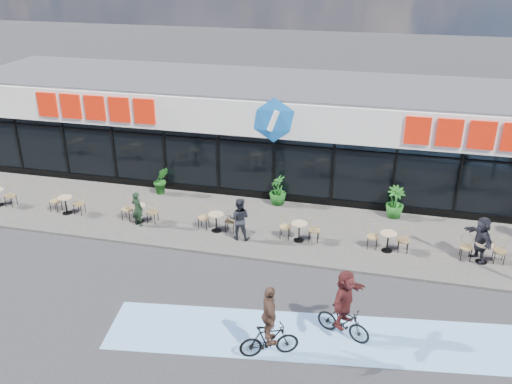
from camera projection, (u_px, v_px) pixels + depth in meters
ground at (230, 291)px, 17.68m from camera, size 120.00×120.00×0.00m
sidewalk at (261, 226)px, 21.64m from camera, size 44.00×5.00×0.10m
bike_lane at (350, 339)px, 15.49m from camera, size 14.17×4.13×0.01m
building at (287, 131)px, 25.49m from camera, size 30.60×6.57×4.75m
bistro_set_1 at (67, 202)px, 22.48m from camera, size 1.54×0.62×0.90m
bistro_set_2 at (140, 211)px, 21.78m from camera, size 1.54×0.62×0.90m
bistro_set_3 at (217, 219)px, 21.09m from camera, size 1.54×0.62×0.90m
bistro_set_4 at (300, 229)px, 20.39m from camera, size 1.54×0.62×0.90m
bistro_set_5 at (388, 239)px, 19.70m from camera, size 1.54×0.62×0.90m
bistro_set_6 at (483, 249)px, 19.00m from camera, size 1.54×0.62×0.90m
potted_plant_left at (161, 180)px, 24.16m from camera, size 0.89×0.84×1.26m
potted_plant_mid at (278, 190)px, 23.13m from camera, size 0.95×0.95×1.30m
potted_plant_right at (395, 202)px, 22.01m from camera, size 0.98×0.98×1.32m
patron_left at (137, 209)px, 21.34m from camera, size 0.61×0.49×1.44m
patron_right at (239, 219)px, 20.30m from camera, size 0.86×0.69×1.68m
pedestrian_a at (481, 239)px, 18.89m from camera, size 1.08×1.63×1.68m
cyclist_a at (344, 307)px, 15.19m from camera, size 1.71×1.69×2.19m
cyclist_c at (269, 328)px, 14.53m from camera, size 1.70×1.11×2.20m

